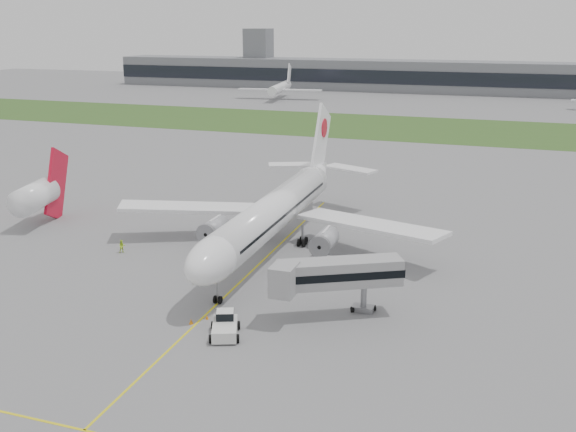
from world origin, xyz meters
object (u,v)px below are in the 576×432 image
(airliner, at_px, (276,209))
(jet_bridge, at_px, (332,275))
(pushback_tug, at_px, (225,325))
(ground_crew_near, at_px, (225,315))
(neighbor_aircraft, at_px, (38,195))

(airliner, bearing_deg, jet_bridge, -55.46)
(pushback_tug, height_order, jet_bridge, jet_bridge)
(pushback_tug, relative_size, ground_crew_near, 2.70)
(pushback_tug, bearing_deg, jet_bridge, 18.25)
(ground_crew_near, bearing_deg, airliner, -104.93)
(pushback_tug, relative_size, jet_bridge, 0.37)
(airliner, xyz_separation_m, ground_crew_near, (2.86, -24.27, -4.74))
(jet_bridge, height_order, neighbor_aircraft, neighbor_aircraft)
(ground_crew_near, height_order, neighbor_aircraft, neighbor_aircraft)
(jet_bridge, height_order, ground_crew_near, jet_bridge)
(airliner, bearing_deg, neighbor_aircraft, -177.88)
(ground_crew_near, bearing_deg, jet_bridge, -174.48)
(pushback_tug, distance_m, neighbor_aircraft, 49.84)
(pushback_tug, height_order, ground_crew_near, pushback_tug)
(ground_crew_near, bearing_deg, pushback_tug, 92.49)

